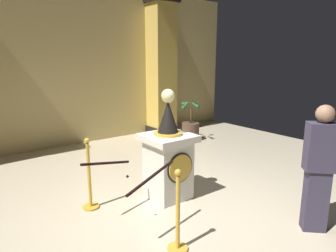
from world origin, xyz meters
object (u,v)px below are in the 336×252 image
object	(u,v)px
pedestal_clock	(168,158)
bystander_guest	(319,166)
stanchion_near	(90,184)
potted_palm_right	(190,128)
stanchion_far	(178,223)

from	to	relation	value
pedestal_clock	bystander_guest	size ratio (longest dim) A/B	1.06
pedestal_clock	stanchion_near	bearing A→B (deg)	160.39
bystander_guest	pedestal_clock	bearing A→B (deg)	116.32
pedestal_clock	potted_palm_right	bearing A→B (deg)	42.90
potted_palm_right	bystander_guest	xyz separation A→B (m)	(-1.66, -4.28, 0.53)
stanchion_far	bystander_guest	size ratio (longest dim) A/B	0.61
stanchion_near	potted_palm_right	size ratio (longest dim) A/B	0.94
pedestal_clock	potted_palm_right	world-z (taller)	pedestal_clock
pedestal_clock	potted_palm_right	distance (m)	3.55
pedestal_clock	stanchion_far	distance (m)	1.41
pedestal_clock	bystander_guest	world-z (taller)	pedestal_clock
pedestal_clock	potted_palm_right	size ratio (longest dim) A/B	1.52
stanchion_far	bystander_guest	distance (m)	1.89
pedestal_clock	bystander_guest	bearing A→B (deg)	-63.68
potted_palm_right	bystander_guest	distance (m)	4.62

